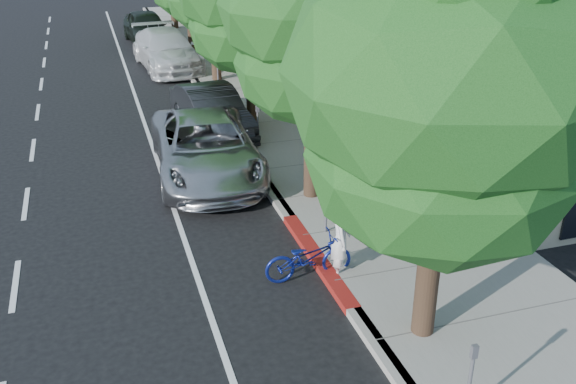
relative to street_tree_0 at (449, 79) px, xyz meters
name	(u,v)px	position (x,y,z in m)	size (l,w,h in m)	color
ground	(334,287)	(-0.90, 2.00, -4.74)	(120.00, 120.00, 0.00)	black
sidewalk	(311,140)	(1.40, 10.00, -4.66)	(4.60, 56.00, 0.15)	gray
curb	(241,148)	(-0.90, 10.00, -4.66)	(0.30, 56.00, 0.15)	#9E998E
curb_red_segment	(318,259)	(-0.90, 3.00, -4.66)	(0.32, 4.00, 0.15)	maroon
street_tree_0	(449,79)	(0.00, 0.00, 0.00)	(5.10, 5.10, 7.79)	black
street_tree_1	(314,9)	(0.00, 6.00, 0.11)	(4.49, 4.49, 7.76)	black
cyclist	(340,240)	(-0.65, 2.38, -3.89)	(0.62, 0.40, 1.69)	white
bicycle	(309,258)	(-1.30, 2.47, -4.25)	(0.65, 1.85, 0.97)	navy
silver_suv	(206,147)	(-2.27, 8.45, -3.91)	(2.75, 5.96, 1.66)	#B0B0B6
dark_sedan	(212,111)	(-1.43, 11.81, -3.97)	(1.63, 4.67, 1.54)	black
white_pickup	(166,50)	(-1.65, 21.10, -3.89)	(2.37, 5.82, 1.69)	silver
dark_suv_far	(147,27)	(-1.92, 26.93, -3.90)	(1.97, 4.91, 1.67)	black
pedestrian	(340,151)	(1.01, 6.63, -3.73)	(0.84, 0.65, 1.72)	black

